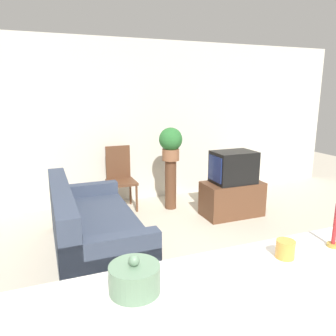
% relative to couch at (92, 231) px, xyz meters
% --- Properties ---
extents(ground_plane, '(14.00, 14.00, 0.00)m').
position_rel_couch_xyz_m(ground_plane, '(0.58, -1.62, -0.30)').
color(ground_plane, beige).
extents(wall_back, '(9.00, 0.06, 2.70)m').
position_rel_couch_xyz_m(wall_back, '(0.58, 1.81, 1.05)').
color(wall_back, beige).
rests_on(wall_back, ground_plane).
extents(couch, '(0.91, 1.95, 0.85)m').
position_rel_couch_xyz_m(couch, '(0.00, 0.00, 0.00)').
color(couch, '#384256').
rests_on(couch, ground_plane).
extents(tv_stand, '(0.91, 0.49, 0.52)m').
position_rel_couch_xyz_m(tv_stand, '(2.19, 0.49, -0.04)').
color(tv_stand, brown).
rests_on(tv_stand, ground_plane).
extents(television, '(0.63, 0.44, 0.48)m').
position_rel_couch_xyz_m(television, '(2.19, 0.49, 0.46)').
color(television, black).
rests_on(television, tv_stand).
extents(wooden_chair, '(0.44, 0.44, 1.01)m').
position_rel_couch_xyz_m(wooden_chair, '(0.68, 1.44, 0.25)').
color(wooden_chair, brown).
rests_on(wooden_chair, ground_plane).
extents(plant_stand, '(0.18, 0.18, 0.80)m').
position_rel_couch_xyz_m(plant_stand, '(1.43, 1.13, 0.10)').
color(plant_stand, brown).
rests_on(plant_stand, ground_plane).
extents(potted_plant, '(0.37, 0.37, 0.52)m').
position_rel_couch_xyz_m(potted_plant, '(1.43, 1.13, 0.79)').
color(potted_plant, '#8E5B3D').
rests_on(potted_plant, plant_stand).
extents(decorative_bowl, '(0.24, 0.24, 0.19)m').
position_rel_couch_xyz_m(decorative_bowl, '(-0.11, -2.26, 0.73)').
color(decorative_bowl, gray).
rests_on(decorative_bowl, foreground_counter).
extents(candle_jar, '(0.10, 0.10, 0.10)m').
position_rel_couch_xyz_m(candle_jar, '(0.77, -2.26, 0.71)').
color(candle_jar, gold).
rests_on(candle_jar, foreground_counter).
extents(candlestick, '(0.07, 0.07, 0.27)m').
position_rel_couch_xyz_m(candlestick, '(1.13, -2.26, 0.75)').
color(candlestick, '#B7933D').
rests_on(candlestick, foreground_counter).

